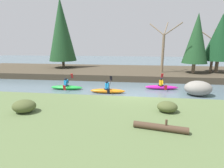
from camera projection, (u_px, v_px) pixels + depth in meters
name	position (u px, v px, depth m)	size (l,w,h in m)	color
ground_plane	(133.00, 100.00, 11.82)	(90.00, 90.00, 0.00)	slate
riverbank_near	(131.00, 132.00, 6.84)	(44.00, 7.51, 0.68)	#5B7042
riverbank_far	(134.00, 72.00, 21.96)	(44.00, 9.52, 0.64)	#473D2D
conifer_tree_far_left	(61.00, 30.00, 22.66)	(3.56, 3.56, 8.88)	brown
conifer_tree_left	(196.00, 39.00, 18.43)	(2.61, 2.61, 6.28)	#7A664C
conifer_tree_mid_left	(220.00, 38.00, 19.04)	(3.40, 3.40, 6.30)	#7A664C
bare_tree_upstream	(163.00, 49.00, 19.17)	(3.09, 3.05, 5.56)	#7A664C
bare_tree_mid_upstream	(213.00, 52.00, 19.45)	(2.70, 2.66, 4.81)	brown
shrub_clump_second	(24.00, 106.00, 7.94)	(1.07, 0.89, 0.58)	#4C562D
shrub_clump_third	(167.00, 107.00, 7.98)	(0.91, 0.76, 0.49)	#4C562D
kayaker_lead	(162.00, 87.00, 14.73)	(2.78, 2.06, 1.20)	#C61999
kayaker_middle	(108.00, 90.00, 13.58)	(2.78, 2.07, 1.20)	orange
kayaker_trailing	(67.00, 87.00, 14.65)	(2.78, 2.06, 1.20)	green
boulder_midstream	(198.00, 88.00, 12.90)	(1.94, 1.52, 1.10)	gray
driftwood_log	(160.00, 127.00, 6.27)	(1.93, 0.57, 0.44)	#4C3828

